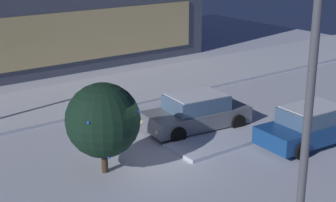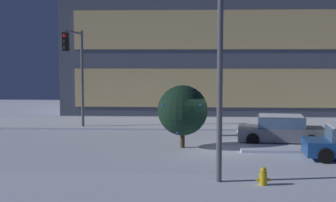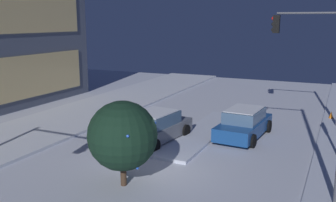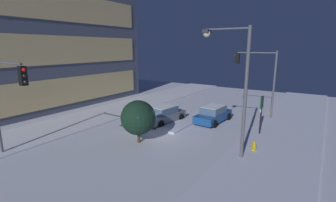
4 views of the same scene
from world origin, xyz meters
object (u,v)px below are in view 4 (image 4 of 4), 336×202
Objects in this scene: traffic_light_corner_far_left at (5,92)px; car_near at (213,114)px; street_lamp_arched at (234,75)px; construction_cone at (270,112)px; traffic_light_corner_near_right at (258,72)px; car_far at (163,115)px; fire_hydrant at (254,147)px; parking_info_sign at (261,110)px; decorated_tree_median at (138,118)px.

car_near is at bearing 63.52° from traffic_light_corner_far_left.
car_near is 0.58× the size of street_lamp_arched.
street_lamp_arched is 14.47× the size of construction_cone.
car_near is at bearing 54.00° from traffic_light_corner_near_right.
car_near is 1.00× the size of car_far.
car_near is at bearing 130.63° from car_far.
car_far reaches higher than fire_hydrant.
car_far is at bearing 136.15° from construction_cone.
traffic_light_corner_near_right is at bearing 61.30° from traffic_light_corner_far_left.
street_lamp_arched reaches higher than traffic_light_corner_near_right.
traffic_light_corner_near_right is (3.87, -2.81, 3.76)m from car_near.
street_lamp_arched is at bearing 95.50° from traffic_light_corner_near_right.
traffic_light_corner_far_left reaches higher than parking_info_sign.
traffic_light_corner_far_left is 22.73m from construction_cone.
traffic_light_corner_far_left is at bearing 144.93° from decorated_tree_median.
car_far is at bearing 74.51° from traffic_light_corner_far_left.
traffic_light_corner_far_left reaches higher than fire_hydrant.
decorated_tree_median is at bearing 21.02° from car_far.
construction_cone is (1.63, -1.13, -4.20)m from traffic_light_corner_near_right.
traffic_light_corner_far_left is 17.27m from parking_info_sign.
street_lamp_arched is (-10.18, -0.98, 0.69)m from traffic_light_corner_near_right.
construction_cone is at bearing -124.72° from traffic_light_corner_near_right.
construction_cone is at bearing -77.57° from parking_info_sign.
car_near is 8.60m from street_lamp_arched.
street_lamp_arched is at bearing 70.44° from car_far.
traffic_light_corner_near_right is at bearing 13.67° from fire_hydrant.
traffic_light_corner_near_right is 10.25m from street_lamp_arched.
street_lamp_arched is 2.54× the size of parking_info_sign.
parking_info_sign reaches higher than car_near.
traffic_light_corner_far_left is 0.77× the size of street_lamp_arched.
decorated_tree_median is (-11.52, 5.32, -2.60)m from traffic_light_corner_near_right.
fire_hydrant is at bearing 105.61° from parking_info_sign.
traffic_light_corner_far_left reaches higher than car_near.
traffic_light_corner_near_right is at bearing -24.79° from decorated_tree_median.
decorated_tree_median reaches higher than construction_cone.
fire_hydrant reaches higher than construction_cone.
fire_hydrant is at bearing 82.55° from car_far.
fire_hydrant is (1.55, -1.12, -4.79)m from street_lamp_arched.
fire_hydrant is 1.38× the size of construction_cone.
traffic_light_corner_near_right reaches higher than construction_cone.
decorated_tree_median is (-1.34, 6.30, -3.29)m from street_lamp_arched.
construction_cone is (11.81, -0.15, -4.88)m from street_lamp_arched.
fire_hydrant is (-4.76, -4.91, -0.35)m from car_near.
car_near is 1.46× the size of parking_info_sign.
car_far is 8.39× the size of construction_cone.
street_lamp_arched reaches higher than car_far.
car_near is 6.03× the size of fire_hydrant.
decorated_tree_median is at bearing 153.87° from construction_cone.
street_lamp_arched reaches higher than decorated_tree_median.
street_lamp_arched reaches higher than construction_cone.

